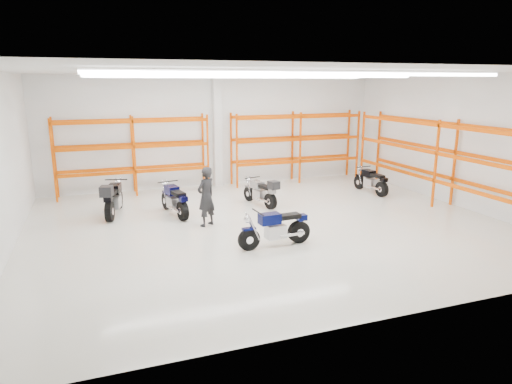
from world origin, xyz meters
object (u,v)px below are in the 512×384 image
object	(u,v)px
motorcycle_back_b	(175,201)
structural_column	(217,132)
motorcycle_main	(278,229)
motorcycle_back_c	(262,193)
motorcycle_back_a	(113,199)
standing_man	(206,197)
motorcycle_back_d	(372,182)

from	to	relation	value
motorcycle_back_b	structural_column	size ratio (longest dim) A/B	0.46
motorcycle_main	motorcycle_back_c	size ratio (longest dim) A/B	1.06
motorcycle_main	motorcycle_back_c	distance (m)	4.02
motorcycle_back_a	motorcycle_back_b	xyz separation A→B (m)	(1.89, -0.57, -0.08)
motorcycle_main	standing_man	world-z (taller)	standing_man
structural_column	motorcycle_back_a	bearing A→B (deg)	-143.26
motorcycle_back_c	standing_man	size ratio (longest dim) A/B	1.08
motorcycle_main	motorcycle_back_a	size ratio (longest dim) A/B	0.91
motorcycle_back_c	structural_column	world-z (taller)	structural_column
motorcycle_back_d	motorcycle_back_a	bearing A→B (deg)	179.20
motorcycle_back_a	motorcycle_back_c	size ratio (longest dim) A/B	1.17
motorcycle_back_a	motorcycle_back_b	bearing A→B (deg)	-16.76
motorcycle_main	motorcycle_back_c	bearing A→B (deg)	75.33
motorcycle_back_c	motorcycle_back_b	bearing A→B (deg)	-177.68
motorcycle_back_a	motorcycle_back_b	world-z (taller)	motorcycle_back_a
motorcycle_main	motorcycle_back_c	world-z (taller)	motorcycle_main
motorcycle_main	structural_column	world-z (taller)	structural_column
motorcycle_back_b	standing_man	size ratio (longest dim) A/B	1.16
standing_man	structural_column	size ratio (longest dim) A/B	0.40
motorcycle_back_b	motorcycle_back_c	distance (m)	3.06
motorcycle_back_b	motorcycle_back_d	xyz separation A→B (m)	(7.72, 0.44, -0.03)
motorcycle_back_a	motorcycle_back_d	xyz separation A→B (m)	(9.61, -0.13, -0.11)
motorcycle_back_a	motorcycle_back_d	bearing A→B (deg)	-0.80
motorcycle_back_b	standing_man	bearing A→B (deg)	-63.59
motorcycle_back_b	standing_man	world-z (taller)	standing_man
structural_column	motorcycle_back_b	bearing A→B (deg)	-122.97
motorcycle_back_d	standing_man	distance (m)	7.27
motorcycle_main	motorcycle_back_a	distance (m)	5.85
standing_man	motorcycle_back_a	bearing A→B (deg)	-70.53
motorcycle_back_a	structural_column	size ratio (longest dim) A/B	0.50
motorcycle_back_b	motorcycle_back_d	bearing A→B (deg)	3.23
motorcycle_back_b	motorcycle_back_d	world-z (taller)	motorcycle_back_b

